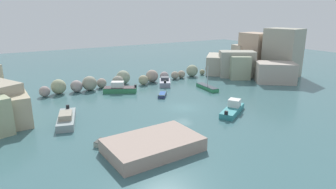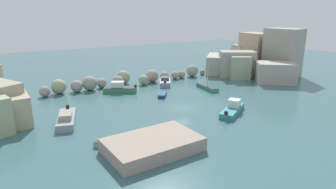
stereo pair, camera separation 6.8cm
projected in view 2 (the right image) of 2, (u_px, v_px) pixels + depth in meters
The scene contains 11 objects.
cove_water at pixel (183, 108), 44.67m from camera, with size 160.00×160.00×0.00m, color #3D666B.
cliff_headland_right at pixel (254, 59), 66.63m from camera, with size 18.10×22.76×10.53m.
rock_breakwater at pixel (133, 78), 58.51m from camera, with size 38.34×5.05×2.75m.
stone_dock at pixel (153, 145), 30.69m from camera, with size 9.67×6.18×1.45m, color tan.
moored_boat_0 at pixel (113, 145), 31.66m from camera, with size 3.73×3.97×0.61m.
moored_boat_1 at pixel (207, 87), 54.94m from camera, with size 1.95×5.76×4.49m.
moored_boat_2 at pixel (165, 82), 58.12m from camera, with size 4.04×4.95×1.52m.
moored_boat_3 at pixel (233, 109), 42.17m from camera, with size 6.44×4.90×1.86m.
moored_boat_4 at pixel (162, 95), 50.39m from camera, with size 2.72×3.04×0.58m.
moored_boat_5 at pixel (120, 88), 52.87m from camera, with size 6.14×4.72×1.98m.
moored_boat_6 at pixel (66, 119), 38.36m from camera, with size 3.95×7.18×1.65m.
Camera 2 is at (-23.91, -35.04, 14.32)m, focal length 31.25 mm.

